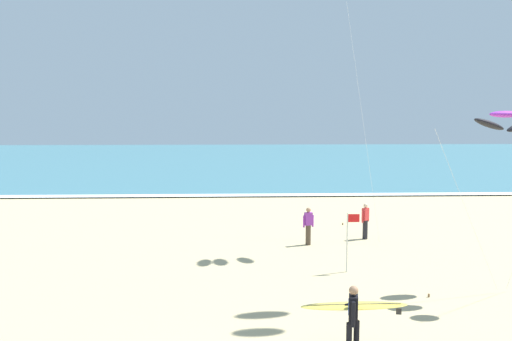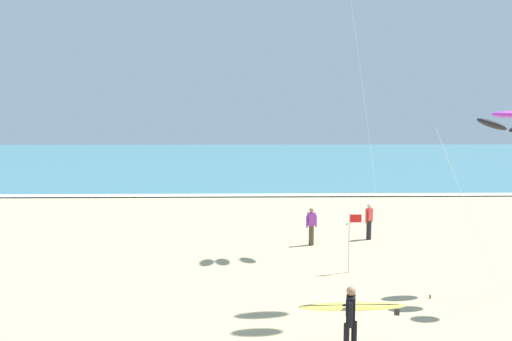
# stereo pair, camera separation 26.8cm
# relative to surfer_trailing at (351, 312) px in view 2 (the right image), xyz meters

# --- Properties ---
(ocean_water) EXTENTS (160.00, 60.00, 0.08)m
(ocean_water) POSITION_rel_surfer_trailing_xyz_m (-2.64, 53.57, -1.01)
(ocean_water) COLOR teal
(ocean_water) RESTS_ON ground
(shoreline_foam) EXTENTS (160.00, 1.16, 0.01)m
(shoreline_foam) POSITION_rel_surfer_trailing_xyz_m (-2.64, 23.87, -0.97)
(shoreline_foam) COLOR white
(shoreline_foam) RESTS_ON ocean_water
(surfer_trailing) EXTENTS (2.47, 1.15, 1.71)m
(surfer_trailing) POSITION_rel_surfer_trailing_xyz_m (0.00, 0.00, 0.00)
(surfer_trailing) COLOR black
(surfer_trailing) RESTS_ON ground
(kite_arc_violet_mid) EXTENTS (2.92, 2.25, 5.57)m
(kite_arc_violet_mid) POSITION_rel_surfer_trailing_xyz_m (5.39, 4.10, 4.20)
(kite_arc_violet_mid) COLOR black
(kite_arc_violet_mid) RESTS_ON ground
(bystander_red_top) EXTENTS (0.39, 0.36, 1.59)m
(bystander_red_top) POSITION_rel_surfer_trailing_xyz_m (3.07, 11.37, -0.24)
(bystander_red_top) COLOR black
(bystander_red_top) RESTS_ON ground
(bystander_purple_top) EXTENTS (0.48, 0.28, 1.59)m
(bystander_purple_top) POSITION_rel_surfer_trailing_xyz_m (0.42, 10.41, -0.24)
(bystander_purple_top) COLOR #4C3D2D
(bystander_purple_top) RESTS_ON ground
(lifeguard_flag) EXTENTS (0.44, 0.05, 2.10)m
(lifeguard_flag) POSITION_rel_surfer_trailing_xyz_m (1.28, 6.49, 0.22)
(lifeguard_flag) COLOR silver
(lifeguard_flag) RESTS_ON ground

